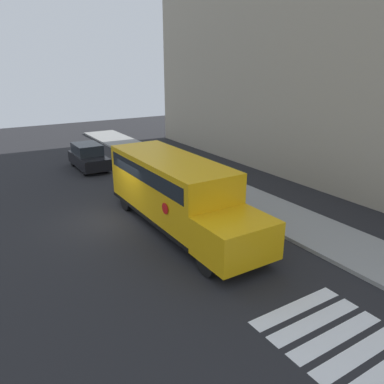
% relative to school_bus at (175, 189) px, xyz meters
% --- Properties ---
extents(ground_plane, '(60.00, 60.00, 0.00)m').
position_rel_school_bus_xyz_m(ground_plane, '(-2.08, -1.89, -1.69)').
color(ground_plane, black).
extents(sidewalk_strip, '(44.00, 3.00, 0.15)m').
position_rel_school_bus_xyz_m(sidewalk_strip, '(-2.08, 4.61, -1.61)').
color(sidewalk_strip, gray).
rests_on(sidewalk_strip, ground).
extents(building_backdrop, '(32.00, 4.00, 11.97)m').
position_rel_school_bus_xyz_m(building_backdrop, '(-2.08, 11.11, 4.30)').
color(building_backdrop, '#9E937F').
rests_on(building_backdrop, ground).
extents(crosswalk_stripes, '(4.70, 3.20, 0.01)m').
position_rel_school_bus_xyz_m(crosswalk_stripes, '(8.99, 0.11, -1.68)').
color(crosswalk_stripes, white).
rests_on(crosswalk_stripes, ground).
extents(school_bus, '(9.27, 2.57, 2.97)m').
position_rel_school_bus_xyz_m(school_bus, '(0.00, 0.00, 0.00)').
color(school_bus, '#EAA80F').
rests_on(school_bus, ground).
extents(parked_car, '(4.00, 1.72, 1.65)m').
position_rel_school_bus_xyz_m(parked_car, '(-11.20, -0.35, -0.89)').
color(parked_car, black).
rests_on(parked_car, ground).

